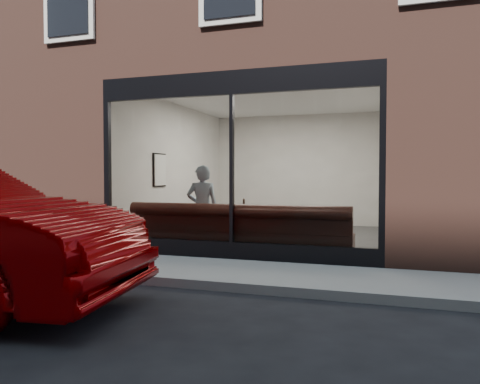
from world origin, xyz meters
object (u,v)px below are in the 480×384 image
(banquette, at_px, (239,243))
(cafe_table_left, at_px, (184,210))
(cafe_chair_left, at_px, (235,233))
(cafe_table_right, at_px, (284,210))
(person, at_px, (202,208))

(banquette, bearing_deg, cafe_table_left, 154.93)
(banquette, height_order, cafe_chair_left, banquette)
(banquette, distance_m, cafe_table_right, 1.48)
(banquette, xyz_separation_m, cafe_chair_left, (-0.51, 1.22, 0.01))
(cafe_table_right, bearing_deg, person, -140.98)
(cafe_table_left, xyz_separation_m, cafe_chair_left, (0.89, 0.57, -0.50))
(cafe_table_left, height_order, cafe_chair_left, cafe_table_left)
(banquette, relative_size, cafe_table_left, 5.78)
(cafe_chair_left, bearing_deg, cafe_table_right, 164.88)
(person, height_order, cafe_table_left, person)
(cafe_table_right, bearing_deg, cafe_chair_left, -176.81)
(banquette, relative_size, cafe_chair_left, 10.39)
(person, bearing_deg, cafe_table_right, -159.02)
(person, relative_size, cafe_table_left, 2.35)
(cafe_table_left, bearing_deg, banquette, -25.07)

